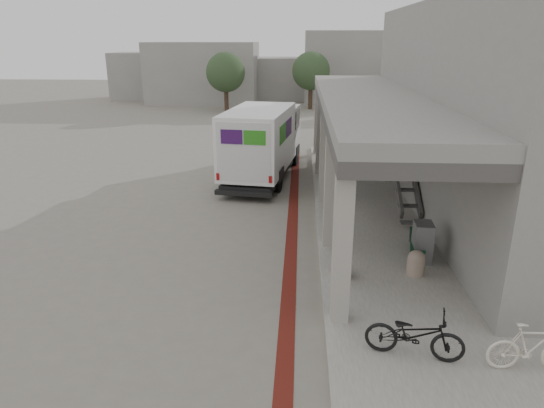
# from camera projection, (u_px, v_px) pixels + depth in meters

# --- Properties ---
(ground) EXTENTS (120.00, 120.00, 0.00)m
(ground) POSITION_uv_depth(u_px,v_px,m) (256.00, 253.00, 13.85)
(ground) COLOR slate
(ground) RESTS_ON ground
(bike_lane_stripe) EXTENTS (0.35, 40.00, 0.01)m
(bike_lane_stripe) POSITION_uv_depth(u_px,v_px,m) (292.00, 227.00, 15.68)
(bike_lane_stripe) COLOR #5B1912
(bike_lane_stripe) RESTS_ON ground
(sidewalk) EXTENTS (4.40, 28.00, 0.12)m
(sidewalk) POSITION_uv_depth(u_px,v_px,m) (397.00, 254.00, 13.60)
(sidewalk) COLOR gray
(sidewalk) RESTS_ON ground
(transit_building) EXTENTS (7.60, 17.00, 7.00)m
(transit_building) POSITION_uv_depth(u_px,v_px,m) (465.00, 112.00, 16.62)
(transit_building) COLOR gray
(transit_building) RESTS_ON ground
(distant_backdrop) EXTENTS (28.00, 10.00, 6.50)m
(distant_backdrop) POSITION_uv_depth(u_px,v_px,m) (260.00, 72.00, 47.03)
(distant_backdrop) COLOR gray
(distant_backdrop) RESTS_ON ground
(tree_left) EXTENTS (3.20, 3.20, 4.80)m
(tree_left) POSITION_uv_depth(u_px,v_px,m) (226.00, 72.00, 39.55)
(tree_left) COLOR #38281C
(tree_left) RESTS_ON ground
(tree_mid) EXTENTS (3.20, 3.20, 4.80)m
(tree_mid) POSITION_uv_depth(u_px,v_px,m) (311.00, 71.00, 41.04)
(tree_mid) COLOR #38281C
(tree_mid) RESTS_ON ground
(tree_right) EXTENTS (3.20, 3.20, 4.80)m
(tree_right) POSITION_uv_depth(u_px,v_px,m) (409.00, 72.00, 39.65)
(tree_right) COLOR #38281C
(tree_right) RESTS_ON ground
(fedex_truck) EXTENTS (3.18, 7.50, 3.10)m
(fedex_truck) POSITION_uv_depth(u_px,v_px,m) (263.00, 140.00, 20.84)
(fedex_truck) COLOR black
(fedex_truck) RESTS_ON ground
(bench) EXTENTS (0.74, 1.84, 0.42)m
(bench) POSITION_uv_depth(u_px,v_px,m) (417.00, 242.00, 13.48)
(bench) COLOR slate
(bench) RESTS_ON sidewalk
(bollard_near) EXTENTS (0.44, 0.44, 0.66)m
(bollard_near) POSITION_uv_depth(u_px,v_px,m) (416.00, 263.00, 12.22)
(bollard_near) COLOR gray
(bollard_near) RESTS_ON sidewalk
(bollard_far) EXTENTS (0.44, 0.44, 0.67)m
(bollard_far) POSITION_uv_depth(u_px,v_px,m) (343.00, 264.00, 12.11)
(bollard_far) COLOR gray
(bollard_far) RESTS_ON sidewalk
(utility_cabinet) EXTENTS (0.52, 0.67, 1.07)m
(utility_cabinet) POSITION_uv_depth(u_px,v_px,m) (422.00, 242.00, 12.93)
(utility_cabinet) COLOR slate
(utility_cabinet) RESTS_ON sidewalk
(bicycle_black) EXTENTS (1.90, 1.00, 0.95)m
(bicycle_black) POSITION_uv_depth(u_px,v_px,m) (415.00, 334.00, 8.99)
(bicycle_black) COLOR black
(bicycle_black) RESTS_ON sidewalk
(bicycle_cream) EXTENTS (1.60, 0.49, 0.96)m
(bicycle_cream) POSITION_uv_depth(u_px,v_px,m) (532.00, 347.00, 8.62)
(bicycle_cream) COLOR silver
(bicycle_cream) RESTS_ON sidewalk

